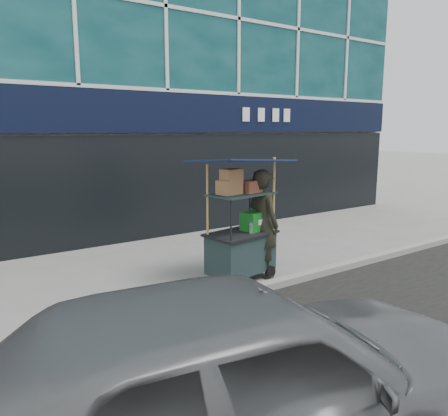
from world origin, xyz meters
TOP-DOWN VIEW (x-y plane):
  - ground at (0.00, 0.00)m, footprint 80.00×80.00m
  - curb at (0.00, -0.20)m, footprint 80.00×0.18m
  - building at (0.00, 6.95)m, footprint 16.00×6.20m
  - vendor_cart at (-0.42, 0.46)m, footprint 1.72×1.34m
  - vendor_man at (-0.02, 0.39)m, footprint 0.47×0.70m
  - parked_car at (-3.10, -3.03)m, footprint 4.79×2.46m

SIDE VIEW (x-z plane):
  - ground at x=0.00m, z-range 0.00..0.00m
  - curb at x=0.00m, z-range 0.00..0.12m
  - vendor_cart at x=-0.42m, z-range -0.32..1.80m
  - parked_car at x=-3.10m, z-range 0.00..1.56m
  - vendor_man at x=-0.02m, z-range 0.00..1.87m
  - building at x=0.00m, z-range 0.02..12.02m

